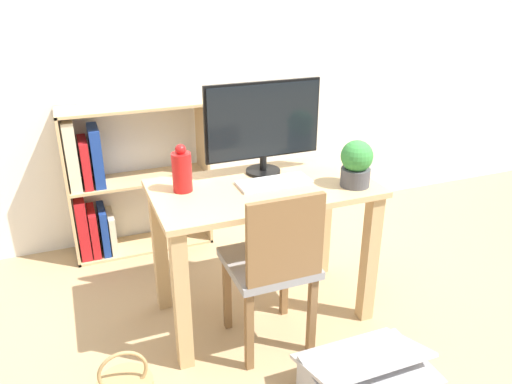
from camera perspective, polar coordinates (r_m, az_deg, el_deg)
ground_plane at (r=2.87m, az=0.75°, el=-13.38°), size 10.00×10.00×0.00m
wall_back at (r=3.41m, az=-6.71°, el=16.35°), size 8.00×0.05×2.60m
desk at (r=2.56m, az=0.82°, el=-2.82°), size 1.11×0.61×0.76m
monitor at (r=2.56m, az=0.84°, el=7.86°), size 0.62×0.18×0.48m
keyboard at (r=2.50m, az=2.04°, el=1.11°), size 0.37×0.15×0.02m
vase at (r=2.41m, az=-8.47°, el=2.44°), size 0.09×0.09×0.24m
potted_plant at (r=2.49m, az=11.40°, el=3.26°), size 0.16×0.16×0.23m
chair at (r=2.36m, az=2.03°, el=-8.16°), size 0.40×0.40×0.87m
bookshelf at (r=3.35m, az=-16.33°, el=0.54°), size 0.90×0.28×0.99m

